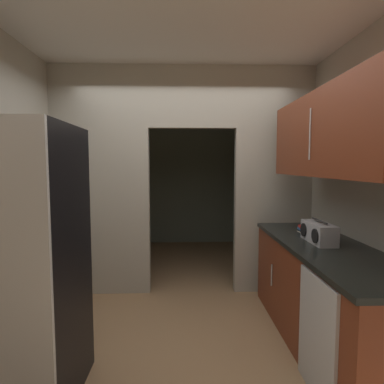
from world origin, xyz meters
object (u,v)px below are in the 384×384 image
object	(u,v)px
refrigerator	(12,266)
boombox	(319,233)
book_stack	(305,229)
dishwasher	(316,337)

from	to	relation	value
refrigerator	boombox	world-z (taller)	refrigerator
boombox	book_stack	size ratio (longest dim) A/B	2.35
refrigerator	dishwasher	bearing A→B (deg)	-1.24
refrigerator	boombox	xyz separation A→B (m)	(2.32, 0.67, 0.06)
dishwasher	boombox	size ratio (longest dim) A/B	1.96
dishwasher	book_stack	distance (m)	1.26
refrigerator	boombox	size ratio (longest dim) A/B	4.33
boombox	refrigerator	bearing A→B (deg)	-163.91
boombox	book_stack	xyz separation A→B (m)	(0.03, 0.39, -0.05)
refrigerator	book_stack	bearing A→B (deg)	24.24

